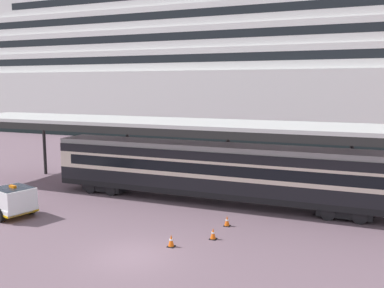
{
  "coord_description": "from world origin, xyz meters",
  "views": [
    {
      "loc": [
        9.87,
        -16.7,
        8.13
      ],
      "look_at": [
        0.17,
        7.21,
        4.5
      ],
      "focal_mm": 39.45,
      "sensor_mm": 36.0,
      "label": 1
    }
  ],
  "objects_px": {
    "traffic_cone_mid": "(227,221)",
    "service_truck": "(6,199)",
    "train_carriage": "(214,170)",
    "traffic_cone_far": "(213,234)",
    "traffic_cone_near": "(171,241)"
  },
  "relations": [
    {
      "from": "traffic_cone_near",
      "to": "traffic_cone_mid",
      "type": "distance_m",
      "value": 4.41
    },
    {
      "from": "traffic_cone_mid",
      "to": "traffic_cone_far",
      "type": "height_order",
      "value": "same"
    },
    {
      "from": "traffic_cone_mid",
      "to": "train_carriage",
      "type": "bearing_deg",
      "value": 118.01
    },
    {
      "from": "train_carriage",
      "to": "traffic_cone_far",
      "type": "xyz_separation_m",
      "value": [
        2.28,
        -6.69,
        -2.01
      ]
    },
    {
      "from": "traffic_cone_mid",
      "to": "traffic_cone_near",
      "type": "bearing_deg",
      "value": -112.29
    },
    {
      "from": "traffic_cone_far",
      "to": "service_truck",
      "type": "bearing_deg",
      "value": -176.55
    },
    {
      "from": "service_truck",
      "to": "traffic_cone_far",
      "type": "xyz_separation_m",
      "value": [
        13.54,
        0.82,
        -0.68
      ]
    },
    {
      "from": "service_truck",
      "to": "traffic_cone_near",
      "type": "xyz_separation_m",
      "value": [
        11.92,
        -0.97,
        -0.67
      ]
    },
    {
      "from": "train_carriage",
      "to": "service_truck",
      "type": "xyz_separation_m",
      "value": [
        -11.26,
        -7.5,
        -1.32
      ]
    },
    {
      "from": "traffic_cone_mid",
      "to": "service_truck",
      "type": "bearing_deg",
      "value": -167.12
    },
    {
      "from": "traffic_cone_near",
      "to": "service_truck",
      "type": "bearing_deg",
      "value": 175.33
    },
    {
      "from": "train_carriage",
      "to": "traffic_cone_mid",
      "type": "bearing_deg",
      "value": -61.99
    },
    {
      "from": "train_carriage",
      "to": "traffic_cone_far",
      "type": "distance_m",
      "value": 7.34
    },
    {
      "from": "traffic_cone_near",
      "to": "traffic_cone_far",
      "type": "relative_size",
      "value": 1.04
    },
    {
      "from": "service_truck",
      "to": "traffic_cone_mid",
      "type": "distance_m",
      "value": 13.96
    }
  ]
}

